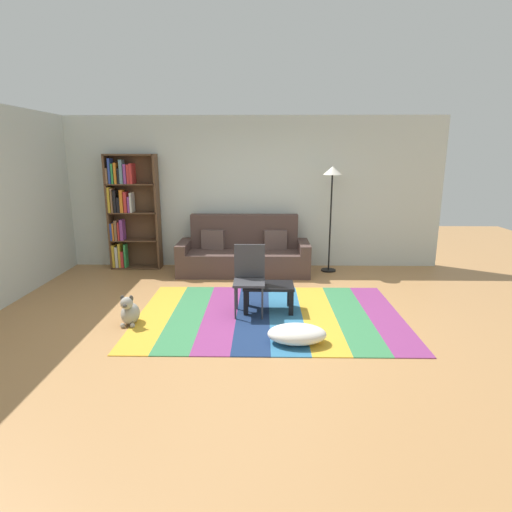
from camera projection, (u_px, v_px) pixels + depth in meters
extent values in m
plane|color=#B27F4C|center=(249.00, 315.00, 5.46)|extent=(14.00, 14.00, 0.00)
cube|color=silver|center=(253.00, 193.00, 7.62)|extent=(6.80, 0.10, 2.70)
cube|color=silver|center=(11.00, 204.00, 5.93)|extent=(0.10, 5.50, 2.70)
cube|color=gold|center=(156.00, 315.00, 5.46)|extent=(0.42, 2.31, 0.01)
cube|color=#387F4C|center=(188.00, 315.00, 5.45)|extent=(0.42, 2.31, 0.01)
cube|color=#843370|center=(220.00, 315.00, 5.44)|extent=(0.42, 2.31, 0.01)
cube|color=navy|center=(253.00, 315.00, 5.44)|extent=(0.42, 2.31, 0.01)
cube|color=teal|center=(286.00, 315.00, 5.43)|extent=(0.42, 2.31, 0.01)
cube|color=gold|center=(318.00, 316.00, 5.42)|extent=(0.42, 2.31, 0.01)
cube|color=#387F4C|center=(351.00, 316.00, 5.42)|extent=(0.42, 2.31, 0.01)
cube|color=#843370|center=(384.00, 316.00, 5.41)|extent=(0.42, 2.31, 0.01)
cube|color=#4C3833|center=(244.00, 262.00, 7.31)|extent=(1.90, 0.80, 0.40)
cube|color=#4C3833|center=(244.00, 231.00, 7.49)|extent=(1.90, 0.20, 0.60)
cube|color=#4C3833|center=(184.00, 258.00, 7.31)|extent=(0.18, 0.80, 0.56)
cube|color=#4C3833|center=(303.00, 258.00, 7.28)|extent=(0.18, 0.80, 0.56)
cube|color=brown|center=(213.00, 240.00, 7.41)|extent=(0.42, 0.19, 0.36)
cube|color=brown|center=(275.00, 240.00, 7.40)|extent=(0.42, 0.19, 0.36)
cube|color=brown|center=(110.00, 212.00, 7.50)|extent=(0.04, 0.28, 2.04)
cube|color=brown|center=(158.00, 213.00, 7.48)|extent=(0.04, 0.28, 2.04)
cube|color=brown|center=(136.00, 212.00, 7.62)|extent=(0.90, 0.01, 2.04)
cube|color=brown|center=(138.00, 267.00, 7.73)|extent=(0.86, 0.28, 0.02)
cube|color=brown|center=(136.00, 240.00, 7.61)|extent=(0.86, 0.28, 0.02)
cube|color=brown|center=(134.00, 213.00, 7.49)|extent=(0.86, 0.28, 0.02)
cube|color=brown|center=(132.00, 184.00, 7.37)|extent=(0.86, 0.28, 0.02)
cube|color=brown|center=(130.00, 155.00, 7.25)|extent=(0.86, 0.28, 0.02)
cube|color=gold|center=(115.00, 255.00, 7.67)|extent=(0.04, 0.22, 0.41)
cube|color=silver|center=(119.00, 256.00, 7.68)|extent=(0.05, 0.25, 0.37)
cube|color=gold|center=(121.00, 255.00, 7.66)|extent=(0.04, 0.21, 0.44)
cube|color=red|center=(124.00, 259.00, 7.67)|extent=(0.05, 0.20, 0.29)
cube|color=green|center=(126.00, 256.00, 7.63)|extent=(0.03, 0.16, 0.42)
cube|color=#334CB2|center=(113.00, 231.00, 7.55)|extent=(0.03, 0.21, 0.31)
cube|color=orange|center=(114.00, 231.00, 7.54)|extent=(0.03, 0.18, 0.31)
cube|color=#8C6647|center=(117.00, 230.00, 7.54)|extent=(0.05, 0.21, 0.36)
cube|color=red|center=(120.00, 231.00, 7.56)|extent=(0.03, 0.23, 0.33)
cube|color=purple|center=(123.00, 230.00, 7.53)|extent=(0.05, 0.18, 0.37)
cube|color=gold|center=(110.00, 200.00, 7.40)|extent=(0.04, 0.17, 0.44)
cube|color=#8C6647|center=(113.00, 200.00, 7.40)|extent=(0.03, 0.17, 0.42)
cube|color=black|center=(116.00, 201.00, 7.40)|extent=(0.05, 0.16, 0.39)
cube|color=black|center=(120.00, 205.00, 7.44)|extent=(0.05, 0.22, 0.27)
cube|color=orange|center=(122.00, 201.00, 7.40)|extent=(0.05, 0.17, 0.40)
cube|color=red|center=(126.00, 202.00, 7.41)|extent=(0.05, 0.19, 0.36)
cube|color=purple|center=(130.00, 204.00, 7.45)|extent=(0.04, 0.24, 0.28)
cube|color=silver|center=(132.00, 202.00, 7.43)|extent=(0.03, 0.23, 0.35)
cube|color=#8C6647|center=(108.00, 176.00, 7.31)|extent=(0.04, 0.19, 0.27)
cube|color=#334CB2|center=(111.00, 171.00, 7.30)|extent=(0.04, 0.21, 0.43)
cube|color=green|center=(113.00, 174.00, 7.29)|extent=(0.03, 0.16, 0.35)
cube|color=orange|center=(117.00, 173.00, 7.32)|extent=(0.04, 0.23, 0.36)
cube|color=black|center=(119.00, 176.00, 7.29)|extent=(0.03, 0.16, 0.27)
cube|color=#668C99|center=(122.00, 172.00, 7.28)|extent=(0.05, 0.18, 0.41)
cube|color=purple|center=(126.00, 174.00, 7.32)|extent=(0.05, 0.24, 0.34)
cube|color=red|center=(130.00, 174.00, 7.33)|extent=(0.04, 0.26, 0.33)
cube|color=red|center=(132.00, 174.00, 7.33)|extent=(0.05, 0.25, 0.35)
cube|color=black|center=(268.00, 286.00, 5.52)|extent=(0.66, 0.42, 0.04)
cube|color=black|center=(246.00, 303.00, 5.41)|extent=(0.06, 0.06, 0.32)
cube|color=black|center=(291.00, 303.00, 5.40)|extent=(0.06, 0.06, 0.32)
cube|color=black|center=(247.00, 294.00, 5.73)|extent=(0.06, 0.06, 0.32)
cube|color=black|center=(289.00, 295.00, 5.72)|extent=(0.06, 0.06, 0.32)
ellipsoid|color=white|center=(297.00, 334.00, 4.60)|extent=(0.65, 0.40, 0.21)
ellipsoid|color=#9E998E|center=(130.00, 314.00, 5.15)|extent=(0.22, 0.30, 0.26)
sphere|color=#9E998E|center=(127.00, 303.00, 5.01)|extent=(0.15, 0.15, 0.15)
ellipsoid|color=#474440|center=(125.00, 306.00, 4.95)|extent=(0.06, 0.07, 0.05)
ellipsoid|color=#474440|center=(123.00, 298.00, 5.02)|extent=(0.05, 0.04, 0.08)
ellipsoid|color=#474440|center=(131.00, 298.00, 5.01)|extent=(0.05, 0.04, 0.08)
sphere|color=#9E998E|center=(123.00, 325.00, 5.05)|extent=(0.06, 0.06, 0.06)
sphere|color=#9E998E|center=(133.00, 326.00, 5.04)|extent=(0.06, 0.06, 0.06)
cylinder|color=black|center=(328.00, 270.00, 7.52)|extent=(0.26, 0.26, 0.02)
cylinder|color=black|center=(330.00, 223.00, 7.32)|extent=(0.03, 0.03, 1.67)
cone|color=white|center=(333.00, 170.00, 7.10)|extent=(0.32, 0.32, 0.14)
cube|color=black|center=(261.00, 285.00, 5.45)|extent=(0.10, 0.16, 0.02)
cube|color=#38383D|center=(249.00, 282.00, 5.36)|extent=(0.40, 0.40, 0.03)
cube|color=#38383D|center=(250.00, 261.00, 5.48)|extent=(0.40, 0.03, 0.44)
cylinder|color=#38383D|center=(235.00, 304.00, 5.25)|extent=(0.02, 0.02, 0.42)
cylinder|color=#38383D|center=(262.00, 304.00, 5.25)|extent=(0.02, 0.02, 0.42)
cylinder|color=#38383D|center=(237.00, 295.00, 5.58)|extent=(0.02, 0.02, 0.42)
cylinder|color=#38383D|center=(262.00, 295.00, 5.58)|extent=(0.02, 0.02, 0.42)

